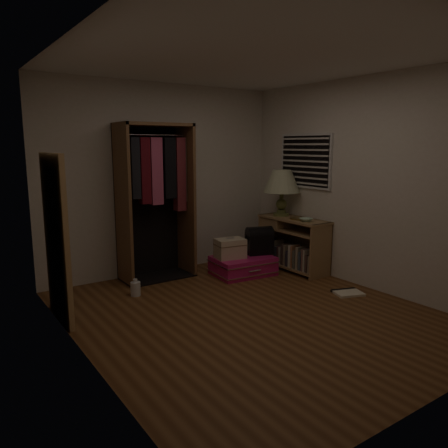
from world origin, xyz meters
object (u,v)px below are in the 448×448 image
Objects in this scene: console_bookshelf at (291,242)px; floor_mirror at (57,239)px; table_lamp at (282,182)px; pink_suitcase at (243,266)px; white_jug at (136,288)px; train_case at (230,248)px; open_wardrobe at (157,187)px; black_bag at (259,240)px.

floor_mirror is (-3.24, -0.04, 0.46)m from console_bookshelf.
console_bookshelf is 0.88m from table_lamp.
pink_suitcase reaches higher than white_jug.
floor_mirror is 2.37m from train_case.
open_wardrobe is at bearing 43.10° from white_jug.
console_bookshelf reaches higher than black_bag.
table_lamp reaches higher than train_case.
console_bookshelf is 0.81m from pink_suitcase.
open_wardrobe is at bearing 174.62° from black_bag.
train_case is 0.65× the size of table_lamp.
open_wardrobe reaches higher than console_bookshelf.
pink_suitcase is 1.34m from table_lamp.
console_bookshelf reaches higher than pink_suitcase.
black_bag is (2.78, 0.21, -0.40)m from floor_mirror.
console_bookshelf is 0.49m from black_bag.
table_lamp is at bearing 10.84° from pink_suitcase.
black_bag is (1.29, -0.56, -0.77)m from open_wardrobe.
open_wardrobe is 1.28m from train_case.
floor_mirror is (-1.49, -0.77, -0.37)m from open_wardrobe.
train_case is (2.31, 0.25, -0.46)m from floor_mirror.
console_bookshelf is 2.59× the size of train_case.
open_wardrobe is 3.07× the size of table_lamp.
train_case is at bearing -167.08° from black_bag.
white_jug is at bearing 175.43° from console_bookshelf.
console_bookshelf is at bearing -91.21° from table_lamp.
table_lamp reaches higher than pink_suitcase.
pink_suitcase is 1.31× the size of table_lamp.
console_bookshelf is 1.28× the size of pink_suitcase.
black_bag is (0.47, -0.04, 0.07)m from train_case.
table_lamp is (0.93, 0.02, 0.85)m from train_case.
console_bookshelf is 1.68× the size of table_lamp.
open_wardrobe is 1.38m from white_jug.
console_bookshelf is at bearing -4.57° from white_jug.
floor_mirror is 2.60m from pink_suitcase.
black_bag is at bearing 4.23° from floor_mirror.
floor_mirror is 1.94× the size of pink_suitcase.
table_lamp is (0.75, 0.07, 1.11)m from pink_suitcase.
console_bookshelf is 5.43× the size of white_jug.
train_case is 1.04× the size of black_bag.
floor_mirror is at bearing -152.67° from open_wardrobe.
open_wardrobe is at bearing 155.54° from pink_suitcase.
table_lamp is (0.46, 0.07, 0.79)m from black_bag.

